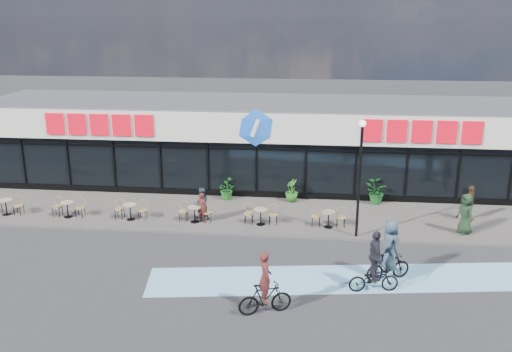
{
  "coord_description": "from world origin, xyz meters",
  "views": [
    {
      "loc": [
        2.75,
        -19.42,
        9.27
      ],
      "look_at": [
        0.35,
        3.5,
        2.29
      ],
      "focal_mm": 38.0,
      "sensor_mm": 36.0,
      "label": 1
    }
  ],
  "objects_px": {
    "patron_right": "(201,204)",
    "pedestrian_a": "(465,214)",
    "cyclist_b": "(389,255)",
    "potted_plant_mid": "(292,190)",
    "lamp_post": "(360,169)",
    "patron_left": "(202,207)",
    "cyclist_a": "(374,269)",
    "potted_plant_right": "(375,192)",
    "potted_plant_left": "(226,189)",
    "bistro_set_0": "(7,205)",
    "pedestrian_b": "(470,203)"
  },
  "relations": [
    {
      "from": "patron_right",
      "to": "cyclist_b",
      "type": "height_order",
      "value": "cyclist_b"
    },
    {
      "from": "potted_plant_right",
      "to": "potted_plant_left",
      "type": "bearing_deg",
      "value": -179.32
    },
    {
      "from": "pedestrian_b",
      "to": "cyclist_b",
      "type": "relative_size",
      "value": 0.73
    },
    {
      "from": "lamp_post",
      "to": "pedestrian_b",
      "type": "xyz_separation_m",
      "value": [
        5.26,
        2.42,
        -2.17
      ]
    },
    {
      "from": "patron_right",
      "to": "pedestrian_b",
      "type": "bearing_deg",
      "value": 161.72
    },
    {
      "from": "bistro_set_0",
      "to": "cyclist_a",
      "type": "bearing_deg",
      "value": -18.66
    },
    {
      "from": "potted_plant_right",
      "to": "patron_right",
      "type": "bearing_deg",
      "value": -159.46
    },
    {
      "from": "lamp_post",
      "to": "potted_plant_left",
      "type": "relative_size",
      "value": 4.82
    },
    {
      "from": "potted_plant_right",
      "to": "cyclist_b",
      "type": "bearing_deg",
      "value": -92.57
    },
    {
      "from": "pedestrian_a",
      "to": "cyclist_a",
      "type": "distance_m",
      "value": 6.97
    },
    {
      "from": "cyclist_a",
      "to": "cyclist_b",
      "type": "relative_size",
      "value": 0.97
    },
    {
      "from": "bistro_set_0",
      "to": "cyclist_a",
      "type": "height_order",
      "value": "cyclist_a"
    },
    {
      "from": "potted_plant_left",
      "to": "potted_plant_mid",
      "type": "relative_size",
      "value": 0.9
    },
    {
      "from": "bistro_set_0",
      "to": "patron_left",
      "type": "distance_m",
      "value": 9.39
    },
    {
      "from": "potted_plant_left",
      "to": "cyclist_b",
      "type": "distance_m",
      "value": 10.63
    },
    {
      "from": "pedestrian_b",
      "to": "cyclist_a",
      "type": "xyz_separation_m",
      "value": [
        -5.01,
        -7.01,
        -0.07
      ]
    },
    {
      "from": "lamp_post",
      "to": "patron_right",
      "type": "bearing_deg",
      "value": 170.08
    },
    {
      "from": "potted_plant_right",
      "to": "pedestrian_a",
      "type": "relative_size",
      "value": 0.67
    },
    {
      "from": "lamp_post",
      "to": "pedestrian_a",
      "type": "distance_m",
      "value": 5.17
    },
    {
      "from": "bistro_set_0",
      "to": "pedestrian_a",
      "type": "relative_size",
      "value": 0.86
    },
    {
      "from": "potted_plant_mid",
      "to": "pedestrian_a",
      "type": "height_order",
      "value": "pedestrian_a"
    },
    {
      "from": "pedestrian_a",
      "to": "cyclist_b",
      "type": "bearing_deg",
      "value": -64.7
    },
    {
      "from": "bistro_set_0",
      "to": "cyclist_b",
      "type": "bearing_deg",
      "value": -15.2
    },
    {
      "from": "bistro_set_0",
      "to": "pedestrian_b",
      "type": "height_order",
      "value": "pedestrian_b"
    },
    {
      "from": "bistro_set_0",
      "to": "pedestrian_a",
      "type": "height_order",
      "value": "pedestrian_a"
    },
    {
      "from": "cyclist_a",
      "to": "pedestrian_a",
      "type": "bearing_deg",
      "value": 50.9
    },
    {
      "from": "patron_right",
      "to": "pedestrian_a",
      "type": "distance_m",
      "value": 11.6
    },
    {
      "from": "potted_plant_right",
      "to": "pedestrian_a",
      "type": "xyz_separation_m",
      "value": [
        3.43,
        -3.45,
        0.29
      ]
    },
    {
      "from": "bistro_set_0",
      "to": "patron_right",
      "type": "bearing_deg",
      "value": 1.44
    },
    {
      "from": "potted_plant_mid",
      "to": "cyclist_b",
      "type": "xyz_separation_m",
      "value": [
        3.79,
        -7.84,
        0.29
      ]
    },
    {
      "from": "potted_plant_mid",
      "to": "patron_right",
      "type": "bearing_deg",
      "value": -143.66
    },
    {
      "from": "potted_plant_left",
      "to": "pedestrian_a",
      "type": "distance_m",
      "value": 11.45
    },
    {
      "from": "patron_left",
      "to": "cyclist_a",
      "type": "bearing_deg",
      "value": 155.96
    },
    {
      "from": "pedestrian_a",
      "to": "pedestrian_b",
      "type": "relative_size",
      "value": 1.07
    },
    {
      "from": "pedestrian_a",
      "to": "cyclist_b",
      "type": "relative_size",
      "value": 0.78
    },
    {
      "from": "potted_plant_left",
      "to": "pedestrian_a",
      "type": "height_order",
      "value": "pedestrian_a"
    },
    {
      "from": "potted_plant_mid",
      "to": "patron_left",
      "type": "bearing_deg",
      "value": -140.55
    },
    {
      "from": "potted_plant_left",
      "to": "cyclist_b",
      "type": "xyz_separation_m",
      "value": [
        7.15,
        -7.85,
        0.35
      ]
    },
    {
      "from": "patron_left",
      "to": "pedestrian_b",
      "type": "distance_m",
      "value": 12.21
    },
    {
      "from": "pedestrian_a",
      "to": "bistro_set_0",
      "type": "bearing_deg",
      "value": -114.95
    },
    {
      "from": "bistro_set_0",
      "to": "lamp_post",
      "type": "bearing_deg",
      "value": -3.46
    },
    {
      "from": "potted_plant_mid",
      "to": "pedestrian_a",
      "type": "bearing_deg",
      "value": -23.86
    },
    {
      "from": "lamp_post",
      "to": "potted_plant_mid",
      "type": "height_order",
      "value": "lamp_post"
    },
    {
      "from": "cyclist_a",
      "to": "cyclist_b",
      "type": "height_order",
      "value": "cyclist_b"
    },
    {
      "from": "lamp_post",
      "to": "potted_plant_left",
      "type": "xyz_separation_m",
      "value": [
        -6.3,
        4.18,
        -2.48
      ]
    },
    {
      "from": "pedestrian_a",
      "to": "cyclist_b",
      "type": "xyz_separation_m",
      "value": [
        -3.79,
        -4.48,
        -0.02
      ]
    },
    {
      "from": "potted_plant_mid",
      "to": "cyclist_b",
      "type": "relative_size",
      "value": 0.51
    },
    {
      "from": "potted_plant_left",
      "to": "pedestrian_b",
      "type": "relative_size",
      "value": 0.63
    },
    {
      "from": "lamp_post",
      "to": "patron_right",
      "type": "height_order",
      "value": "lamp_post"
    },
    {
      "from": "patron_left",
      "to": "cyclist_a",
      "type": "distance_m",
      "value": 9.01
    }
  ]
}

